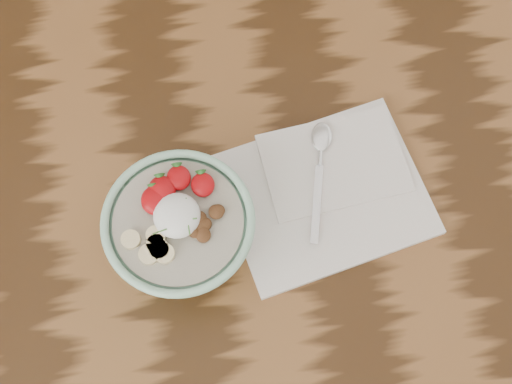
# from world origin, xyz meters

# --- Properties ---
(table) EXTENTS (1.60, 0.90, 0.75)m
(table) POSITION_xyz_m (0.00, 0.00, 0.66)
(table) COLOR #361F0D
(table) RESTS_ON ground
(breakfast_bowl) EXTENTS (0.18, 0.18, 0.12)m
(breakfast_bowl) POSITION_xyz_m (-0.20, -0.00, 0.81)
(breakfast_bowl) COLOR #9CD3B3
(breakfast_bowl) RESTS_ON table
(napkin) EXTENTS (0.29, 0.25, 0.02)m
(napkin) POSITION_xyz_m (0.00, 0.04, 0.76)
(napkin) COLOR silver
(napkin) RESTS_ON table
(spoon) EXTENTS (0.06, 0.17, 0.01)m
(spoon) POSITION_xyz_m (-0.00, 0.08, 0.77)
(spoon) COLOR silver
(spoon) RESTS_ON napkin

